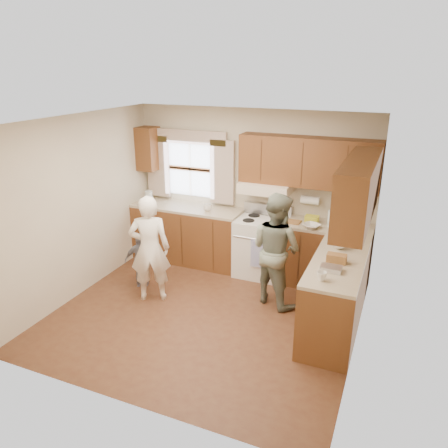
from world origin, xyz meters
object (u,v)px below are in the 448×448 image
at_px(stove, 262,246).
at_px(child, 141,260).
at_px(woman_right, 276,249).
at_px(woman_left, 150,249).

xyz_separation_m(stove, child, (-1.50, -1.07, -0.05)).
xyz_separation_m(woman_right, child, (-1.93, -0.32, -0.37)).
bearing_deg(woman_left, woman_right, 173.86).
height_order(stove, woman_left, woman_left).
distance_m(stove, woman_left, 1.79).
bearing_deg(woman_right, stove, -34.38).
distance_m(woman_right, child, 1.99).
bearing_deg(stove, woman_right, -59.86).
height_order(woman_right, child, woman_right).
distance_m(woman_left, woman_right, 1.70).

